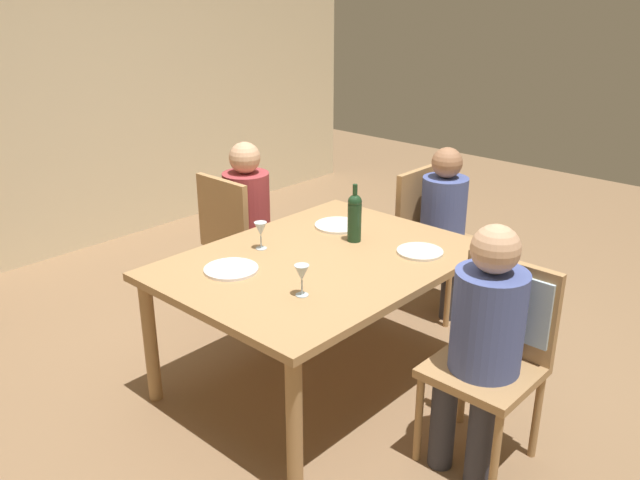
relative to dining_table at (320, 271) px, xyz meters
name	(u,v)px	position (x,y,z in m)	size (l,w,h in m)	color
ground_plane	(320,378)	(0.00, 0.00, -0.65)	(10.00, 10.00, 0.00)	#846647
rear_room_partition	(44,82)	(0.00, 2.78, 0.70)	(6.40, 0.12, 2.70)	beige
dining_table	(320,271)	(0.00, 0.00, 0.00)	(1.58, 1.17, 0.72)	#A87F51
chair_right_end	(431,229)	(1.17, 0.09, -0.11)	(0.44, 0.44, 0.92)	#A87F51
chair_near	(500,334)	(0.12, -0.96, -0.05)	(0.46, 0.44, 0.92)	#A87F51
chair_far_right	(238,233)	(0.27, 0.96, -0.11)	(0.44, 0.44, 0.92)	#A87F51
person_woman_host	(447,218)	(1.17, -0.03, -0.01)	(0.29, 0.33, 1.09)	#33333D
person_man_bearded	(484,334)	(-0.03, -0.96, 0.01)	(0.36, 0.31, 1.14)	#33333D
person_man_guest	(250,213)	(0.38, 0.96, 0.00)	(0.34, 0.30, 1.12)	#33333D
wine_bottle_tall_green	(355,216)	(0.31, 0.03, 0.22)	(0.08, 0.08, 0.32)	#19381E
wine_glass_near_left	(261,230)	(-0.12, 0.32, 0.18)	(0.07, 0.07, 0.15)	silver
wine_glass_centre	(302,274)	(-0.37, -0.23, 0.18)	(0.07, 0.07, 0.15)	silver
dinner_plate_host	(338,225)	(0.42, 0.24, 0.08)	(0.27, 0.27, 0.01)	white
dinner_plate_guest_left	(231,269)	(-0.41, 0.22, 0.08)	(0.27, 0.27, 0.01)	white
dinner_plate_guest_right	(420,252)	(0.41, -0.34, 0.08)	(0.24, 0.24, 0.01)	silver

